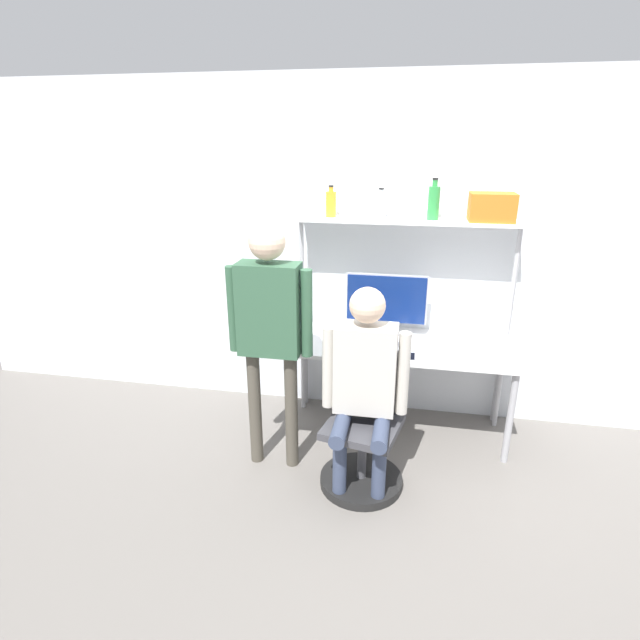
% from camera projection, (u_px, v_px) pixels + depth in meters
% --- Properties ---
extents(ground_plane, '(12.00, 12.00, 0.00)m').
position_uv_depth(ground_plane, '(392.00, 455.00, 3.73)').
color(ground_plane, slate).
extents(wall_back, '(8.00, 0.06, 2.70)m').
position_uv_depth(wall_back, '(405.00, 256.00, 3.96)').
color(wall_back, silver).
rests_on(wall_back, ground_plane).
extents(desk, '(1.74, 0.70, 0.75)m').
position_uv_depth(desk, '(399.00, 353.00, 3.84)').
color(desk, white).
rests_on(desk, ground_plane).
extents(shelf_unit, '(1.65, 0.28, 1.67)m').
position_uv_depth(shelf_unit, '(405.00, 251.00, 3.77)').
color(shelf_unit, white).
rests_on(shelf_unit, ground_plane).
extents(monitor, '(0.63, 0.23, 0.49)m').
position_uv_depth(monitor, '(386.00, 302.00, 3.90)').
color(monitor, '#B7B7BC').
rests_on(monitor, desk).
extents(laptop, '(0.28, 0.22, 0.21)m').
position_uv_depth(laptop, '(377.00, 343.00, 3.67)').
color(laptop, '#BCBCC1').
rests_on(laptop, desk).
extents(cell_phone, '(0.07, 0.15, 0.01)m').
position_uv_depth(cell_phone, '(410.00, 357.00, 3.57)').
color(cell_phone, silver).
rests_on(cell_phone, desk).
extents(office_chair, '(0.56, 0.56, 0.93)m').
position_uv_depth(office_chair, '(364.00, 445.00, 3.35)').
color(office_chair, black).
rests_on(office_chair, ground_plane).
extents(person_seated, '(0.55, 0.47, 1.39)m').
position_uv_depth(person_seated, '(365.00, 376.00, 3.13)').
color(person_seated, '#38425B').
rests_on(person_seated, ground_plane).
extents(person_standing, '(0.58, 0.24, 1.74)m').
position_uv_depth(person_standing, '(270.00, 317.00, 3.27)').
color(person_standing, '#4C473D').
rests_on(person_standing, ground_plane).
extents(bottle_amber, '(0.08, 0.08, 0.23)m').
position_uv_depth(bottle_amber, '(331.00, 204.00, 3.76)').
color(bottle_amber, gold).
rests_on(bottle_amber, shelf_unit).
extents(bottle_clear, '(0.08, 0.08, 0.22)m').
position_uv_depth(bottle_clear, '(381.00, 205.00, 3.69)').
color(bottle_clear, silver).
rests_on(bottle_clear, shelf_unit).
extents(bottle_green, '(0.08, 0.08, 0.30)m').
position_uv_depth(bottle_green, '(434.00, 202.00, 3.61)').
color(bottle_green, '#2D8C3F').
rests_on(bottle_green, shelf_unit).
extents(storage_box, '(0.31, 0.23, 0.20)m').
position_uv_depth(storage_box, '(492.00, 207.00, 3.55)').
color(storage_box, '#D1661E').
rests_on(storage_box, shelf_unit).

